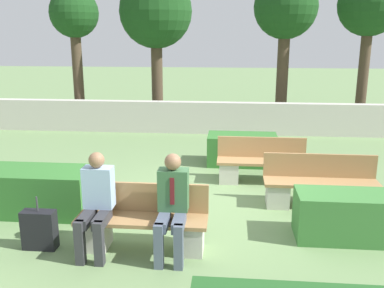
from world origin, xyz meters
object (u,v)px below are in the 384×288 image
bench_right_side (261,166)px  tree_leftmost (74,19)px  bench_left_side (320,188)px  tree_center_right (286,11)px  person_seated_woman (96,200)px  suitcase (39,230)px  bench_front (142,226)px  person_seated_man (172,202)px  tree_center_left (156,14)px  tree_rightmost (370,8)px

bench_right_side → tree_leftmost: size_ratio=0.42×
bench_left_side → tree_center_right: bearing=85.6°
person_seated_woman → suitcase: (-0.79, -0.00, -0.45)m
bench_front → suitcase: (-1.35, -0.14, -0.05)m
person_seated_man → bench_right_side: bearing=65.8°
bench_front → person_seated_man: size_ratio=1.30×
person_seated_man → tree_center_right: (2.21, 8.21, 2.69)m
bench_front → tree_center_left: tree_center_left is taller
person_seated_woman → suitcase: size_ratio=1.80×
bench_right_side → person_seated_man: person_seated_man is taller
person_seated_woman → tree_rightmost: bearing=56.1°
person_seated_man → person_seated_woman: person_seated_man is taller
bench_front → person_seated_man: bearing=-18.1°
bench_left_side → tree_center_left: 8.01m
person_seated_woman → tree_rightmost: (5.56, 8.28, 2.77)m
bench_left_side → bench_right_side: 1.41m
tree_rightmost → tree_center_left: bearing=-179.1°
person_seated_woman → tree_rightmost: 10.35m
bench_left_side → suitcase: bearing=-159.6°
person_seated_woman → suitcase: 0.91m
bench_right_side → tree_center_right: 6.20m
bench_right_side → tree_center_left: 6.74m
tree_rightmost → tree_leftmost: bearing=-176.3°
person_seated_woman → bench_right_side: bearing=51.9°
bench_left_side → bench_right_side: size_ratio=1.09×
tree_center_left → tree_rightmost: size_ratio=1.00×
bench_left_side → person_seated_woman: (-3.17, -1.81, 0.40)m
person_seated_woman → tree_leftmost: tree_leftmost is taller
person_seated_woman → person_seated_man: bearing=0.1°
bench_front → tree_center_right: tree_center_right is taller
bench_right_side → person_seated_man: size_ratio=1.28×
tree_center_right → tree_rightmost: (2.37, 0.07, 0.08)m
tree_center_right → tree_rightmost: 2.38m
bench_left_side → tree_center_right: tree_center_right is taller
person_seated_man → tree_center_right: size_ratio=0.30×
bench_right_side → tree_rightmost: bearing=62.8°
bench_front → tree_leftmost: size_ratio=0.42×
person_seated_man → person_seated_woman: (-0.98, -0.00, -0.01)m
bench_front → tree_leftmost: tree_leftmost is taller
person_seated_man → tree_rightmost: 9.86m
bench_front → bench_left_side: 3.10m
bench_front → bench_left_side: same height
bench_left_side → person_seated_woman: 3.67m
bench_left_side → suitcase: (-3.96, -1.81, -0.06)m
person_seated_woman → tree_center_right: 9.21m
tree_rightmost → bench_right_side: bearing=-121.4°
bench_front → bench_right_side: size_ratio=1.02×
bench_right_side → suitcase: (-3.07, -2.91, -0.05)m
tree_rightmost → bench_front: bearing=-121.6°
bench_right_side → person_seated_woman: (-2.28, -2.91, 0.40)m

